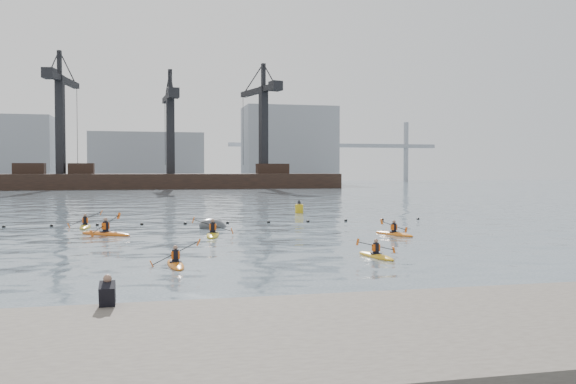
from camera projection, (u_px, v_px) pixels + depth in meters
name	position (u px, v px, depth m)	size (l,w,h in m)	color
ground	(278.00, 277.00, 21.82)	(400.00, 400.00, 0.00)	#324249
quay	(364.00, 349.00, 13.05)	(18.00, 7.12, 1.77)	#4C443D
float_line	(206.00, 223.00, 43.66)	(33.24, 0.73, 0.24)	black
barge_pier	(170.00, 180.00, 128.86)	(72.00, 19.30, 29.50)	black
skyline	(174.00, 151.00, 168.39)	(141.00, 28.00, 22.00)	gray
kayaker_0	(175.00, 263.00, 24.46)	(2.05, 2.96, 1.17)	orange
kayaker_1	(376.00, 255.00, 26.88)	(1.94, 2.92, 0.97)	gold
kayaker_2	(106.00, 233.00, 36.09)	(3.32, 2.83, 1.39)	#D55F14
kayaker_3	(213.00, 234.00, 35.61)	(2.41, 3.60, 1.26)	gold
kayaker_4	(394.00, 233.00, 36.16)	(2.04, 3.13, 1.12)	orange
kayaker_5	(85.00, 226.00, 40.84)	(2.28, 3.28, 1.28)	gold
mooring_buoy	(213.00, 227.00, 40.84)	(2.32, 1.37, 1.16)	#373A3C
nav_buoy	(299.00, 208.00, 54.80)	(0.74, 0.74, 1.34)	#BC9712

